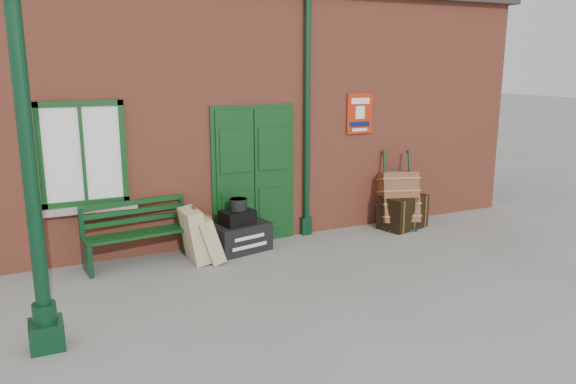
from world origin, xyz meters
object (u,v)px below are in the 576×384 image
dark_trunk (403,212)px  porter_trolley (398,199)px  houdini_trunk (241,237)px  bench (138,231)px

dark_trunk → porter_trolley: bearing=102.2°
houdini_trunk → dark_trunk: size_ratio=1.09×
houdini_trunk → bench: bearing=162.3°
bench → dark_trunk: bench is taller
houdini_trunk → dark_trunk: bearing=-12.8°
porter_trolley → dark_trunk: bearing=-44.2°
porter_trolley → dark_trunk: size_ratio=1.64×
houdini_trunk → porter_trolley: size_ratio=0.66×
bench → dark_trunk: (4.66, -0.15, -0.19)m
houdini_trunk → porter_trolley: 3.06m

